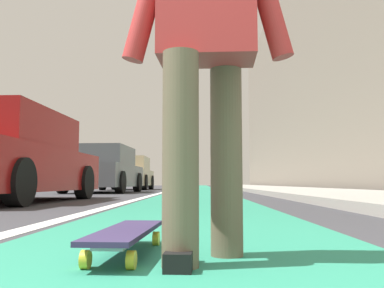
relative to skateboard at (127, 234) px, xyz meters
name	(u,v)px	position (x,y,z in m)	size (l,w,h in m)	color
ground_plane	(196,195)	(9.13, -0.25, -0.09)	(80.00, 80.00, 0.00)	#38383D
bike_lane_paint	(198,188)	(23.13, -0.25, -0.09)	(56.00, 1.91, 0.00)	#288466
lane_stripe_white	(175,189)	(19.13, 0.86, -0.09)	(52.00, 0.16, 0.01)	silver
sidewalk_curb	(272,189)	(17.13, -3.56, -0.03)	(52.00, 3.20, 0.12)	#9E9B93
building_facade	(303,74)	(21.13, -6.05, 6.21)	(40.00, 1.20, 12.60)	gray
skateboard	(127,234)	(0.00, 0.00, 0.00)	(0.85, 0.24, 0.11)	yellow
skater_person	(206,34)	(-0.15, -0.35, 0.84)	(0.45, 0.72, 1.64)	brown
parked_car_near	(7,158)	(5.03, 2.84, 0.62)	(4.56, 2.05, 1.48)	maroon
parked_car_mid	(103,170)	(11.87, 2.79, 0.63)	(4.32, 2.10, 1.49)	#4C5156
parked_car_far	(128,174)	(17.55, 2.92, 0.63)	(4.10, 2.03, 1.50)	tan
traffic_light	(172,134)	(22.40, 1.26, 3.02)	(0.33, 0.28, 4.53)	#2D2D2D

